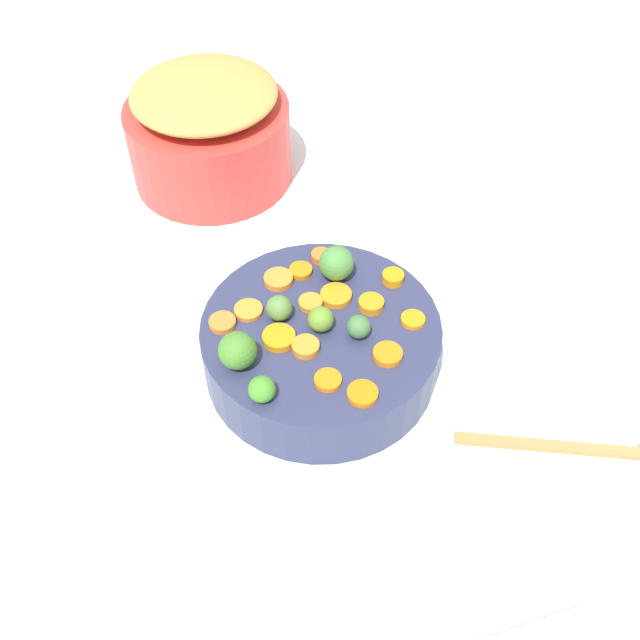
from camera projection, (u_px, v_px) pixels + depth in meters
The scene contains 26 objects.
tabletop at pixel (322, 361), 0.94m from camera, with size 2.40×2.40×0.02m, color white.
serving_bowl_carrots at pixel (320, 346), 0.89m from camera, with size 0.28×0.28×0.07m, color #2D3252.
metal_pot at pixel (210, 143), 1.13m from camera, with size 0.25×0.25×0.12m, color red.
stuffing_mound at pixel (204, 94), 1.07m from camera, with size 0.21×0.21×0.05m, color #C39147.
carrot_slice_0 at pixel (363, 394), 0.80m from camera, with size 0.03×0.03×0.01m, color orange.
carrot_slice_1 at pixel (279, 338), 0.85m from camera, with size 0.04×0.04×0.01m, color orange.
carrot_slice_2 at pixel (249, 308), 0.88m from camera, with size 0.03×0.03×0.01m, color orange.
carrot_slice_3 at pixel (413, 317), 0.87m from camera, with size 0.03×0.03×0.01m, color orange.
carrot_slice_4 at pixel (222, 323), 0.86m from camera, with size 0.03×0.03×0.01m, color orange.
carrot_slice_5 at pixel (388, 354), 0.83m from camera, with size 0.03×0.03×0.01m, color orange.
carrot_slice_6 at pixel (371, 304), 0.88m from camera, with size 0.03×0.03×0.01m, color orange.
carrot_slice_7 at pixel (301, 271), 0.92m from camera, with size 0.03×0.03×0.01m, color orange.
carrot_slice_8 at pixel (393, 278), 0.91m from camera, with size 0.03×0.03×0.01m, color orange.
carrot_slice_9 at pixel (311, 303), 0.88m from camera, with size 0.03×0.03×0.01m, color orange.
carrot_slice_10 at pixel (321, 256), 0.94m from camera, with size 0.03×0.03×0.01m, color orange.
carrot_slice_11 at pixel (336, 296), 0.89m from camera, with size 0.04×0.04×0.01m, color orange.
carrot_slice_12 at pixel (328, 380), 0.81m from camera, with size 0.03×0.03×0.01m, color orange.
carrot_slice_13 at pixel (306, 347), 0.84m from camera, with size 0.03×0.03×0.01m, color orange.
carrot_slice_14 at pixel (278, 279), 0.91m from camera, with size 0.04×0.04×0.01m, color orange.
brussels_sprout_0 at pixel (279, 308), 0.86m from camera, with size 0.03×0.03×0.03m, color #547C39.
brussels_sprout_1 at pixel (359, 327), 0.85m from camera, with size 0.03×0.03×0.03m, color #42703E.
brussels_sprout_2 at pixel (262, 389), 0.79m from camera, with size 0.03×0.03×0.03m, color #448928.
brussels_sprout_3 at pixel (238, 351), 0.81m from camera, with size 0.04×0.04×0.04m, color #437B29.
brussels_sprout_4 at pixel (321, 319), 0.85m from camera, with size 0.03×0.03×0.03m, color olive.
brussels_sprout_5 at pixel (336, 263), 0.90m from camera, with size 0.04×0.04×0.04m, color #478439.
wooden_spoon at pixel (615, 451), 0.83m from camera, with size 0.26×0.05×0.01m.
Camera 1 is at (0.04, -0.58, 0.74)m, focal length 41.61 mm.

